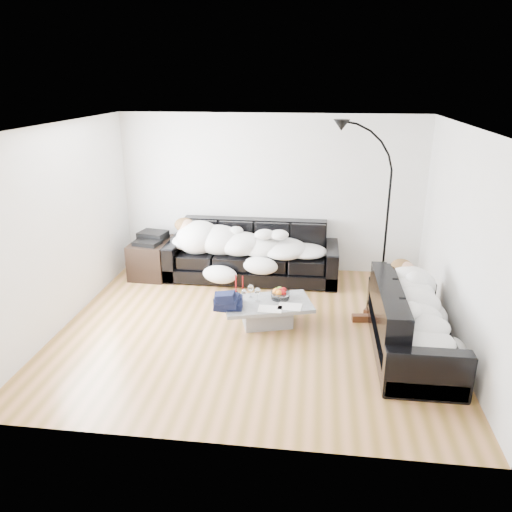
# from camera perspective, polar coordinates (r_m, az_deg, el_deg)

# --- Properties ---
(ground) EXTENTS (5.00, 5.00, 0.00)m
(ground) POSITION_cam_1_polar(r_m,az_deg,el_deg) (6.68, -0.33, -8.16)
(ground) COLOR olive
(ground) RESTS_ON ground
(wall_back) EXTENTS (5.00, 0.02, 2.60)m
(wall_back) POSITION_cam_1_polar(r_m,az_deg,el_deg) (8.34, 1.69, 7.09)
(wall_back) COLOR silver
(wall_back) RESTS_ON ground
(wall_left) EXTENTS (0.02, 4.50, 2.60)m
(wall_left) POSITION_cam_1_polar(r_m,az_deg,el_deg) (6.95, -21.28, 3.15)
(wall_left) COLOR silver
(wall_left) RESTS_ON ground
(wall_right) EXTENTS (0.02, 4.50, 2.60)m
(wall_right) POSITION_cam_1_polar(r_m,az_deg,el_deg) (6.37, 22.57, 1.53)
(wall_right) COLOR silver
(wall_right) RESTS_ON ground
(ceiling) EXTENTS (5.00, 5.00, 0.00)m
(ceiling) POSITION_cam_1_polar(r_m,az_deg,el_deg) (5.93, -0.38, 14.66)
(ceiling) COLOR white
(ceiling) RESTS_ON ground
(sofa_back) EXTENTS (2.77, 0.96, 0.91)m
(sofa_back) POSITION_cam_1_polar(r_m,az_deg,el_deg) (8.11, -0.46, 0.49)
(sofa_back) COLOR black
(sofa_back) RESTS_ON ground
(sofa_right) EXTENTS (0.88, 2.05, 0.83)m
(sofa_right) POSITION_cam_1_polar(r_m,az_deg,el_deg) (6.23, 17.52, -7.03)
(sofa_right) COLOR black
(sofa_right) RESTS_ON ground
(sleeper_back) EXTENTS (2.34, 0.81, 0.47)m
(sleeper_back) POSITION_cam_1_polar(r_m,az_deg,el_deg) (7.99, -0.51, 1.74)
(sleeper_back) COLOR white
(sleeper_back) RESTS_ON sofa_back
(sleeper_right) EXTENTS (0.74, 1.76, 0.43)m
(sleeper_right) POSITION_cam_1_polar(r_m,az_deg,el_deg) (6.14, 17.73, -5.19)
(sleeper_right) COLOR white
(sleeper_right) RESTS_ON sofa_right
(teal_cushion) EXTENTS (0.42, 0.38, 0.20)m
(teal_cushion) POSITION_cam_1_polar(r_m,az_deg,el_deg) (6.67, 16.40, -2.23)
(teal_cushion) COLOR #0B414E
(teal_cushion) RESTS_ON sofa_right
(coffee_table) EXTENTS (1.28, 0.97, 0.33)m
(coffee_table) POSITION_cam_1_polar(r_m,az_deg,el_deg) (6.67, 1.30, -6.59)
(coffee_table) COLOR #939699
(coffee_table) RESTS_ON ground
(fruit_bowl) EXTENTS (0.28, 0.28, 0.16)m
(fruit_bowl) POSITION_cam_1_polar(r_m,az_deg,el_deg) (6.68, 2.80, -4.26)
(fruit_bowl) COLOR white
(fruit_bowl) RESTS_ON coffee_table
(wine_glass_a) EXTENTS (0.10, 0.10, 0.18)m
(wine_glass_a) POSITION_cam_1_polar(r_m,az_deg,el_deg) (6.70, -0.61, -4.04)
(wine_glass_a) COLOR white
(wine_glass_a) RESTS_ON coffee_table
(wine_glass_b) EXTENTS (0.08, 0.08, 0.17)m
(wine_glass_b) POSITION_cam_1_polar(r_m,az_deg,el_deg) (6.59, -1.37, -4.52)
(wine_glass_b) COLOR white
(wine_glass_b) RESTS_ON coffee_table
(wine_glass_c) EXTENTS (0.09, 0.09, 0.19)m
(wine_glass_c) POSITION_cam_1_polar(r_m,az_deg,el_deg) (6.58, 0.16, -4.46)
(wine_glass_c) COLOR white
(wine_glass_c) RESTS_ON coffee_table
(candle_left) EXTENTS (0.06, 0.06, 0.27)m
(candle_left) POSITION_cam_1_polar(r_m,az_deg,el_deg) (6.81, -2.31, -3.24)
(candle_left) COLOR maroon
(candle_left) RESTS_ON coffee_table
(candle_right) EXTENTS (0.06, 0.06, 0.25)m
(candle_right) POSITION_cam_1_polar(r_m,az_deg,el_deg) (6.83, -1.53, -3.28)
(candle_right) COLOR maroon
(candle_right) RESTS_ON coffee_table
(newspaper_a) EXTENTS (0.32, 0.25, 0.01)m
(newspaper_a) POSITION_cam_1_polar(r_m,az_deg,el_deg) (6.48, 3.89, -5.77)
(newspaper_a) COLOR silver
(newspaper_a) RESTS_ON coffee_table
(newspaper_b) EXTENTS (0.30, 0.22, 0.01)m
(newspaper_b) POSITION_cam_1_polar(r_m,az_deg,el_deg) (6.40, 1.63, -6.04)
(newspaper_b) COLOR silver
(newspaper_b) RESTS_ON coffee_table
(navy_jacket) EXTENTS (0.41, 0.36, 0.19)m
(navy_jacket) POSITION_cam_1_polar(r_m,az_deg,el_deg) (6.36, -3.12, -4.55)
(navy_jacket) COLOR black
(navy_jacket) RESTS_ON coffee_table
(shoes) EXTENTS (0.48, 0.37, 0.10)m
(shoes) POSITION_cam_1_polar(r_m,az_deg,el_deg) (7.03, 12.64, -6.68)
(shoes) COLOR #472311
(shoes) RESTS_ON ground
(av_cabinet) EXTENTS (0.63, 0.88, 0.59)m
(av_cabinet) POSITION_cam_1_polar(r_m,az_deg,el_deg) (8.48, -11.73, -0.19)
(av_cabinet) COLOR black
(av_cabinet) RESTS_ON ground
(stereo) EXTENTS (0.50, 0.42, 0.13)m
(stereo) POSITION_cam_1_polar(r_m,az_deg,el_deg) (8.37, -11.89, 2.12)
(stereo) COLOR black
(stereo) RESTS_ON av_cabinet
(floor_lamp) EXTENTS (0.88, 0.59, 2.24)m
(floor_lamp) POSITION_cam_1_polar(r_m,az_deg,el_deg) (7.90, 14.79, 4.39)
(floor_lamp) COLOR black
(floor_lamp) RESTS_ON ground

